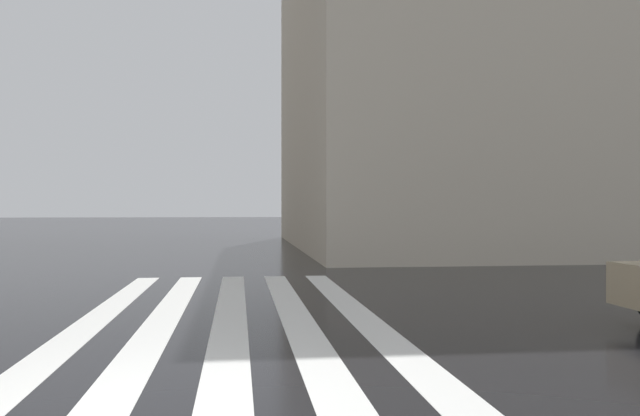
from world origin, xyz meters
TOP-DOWN VIEW (x-y plane):
  - ground_plane at (0.00, 0.00)m, footprint 220.00×220.00m
  - zebra_crossing at (4.00, -0.74)m, footprint 13.00×4.50m
  - haussmann_block_corner at (21.99, -18.08)m, footprint 18.98×29.59m

SIDE VIEW (x-z plane):
  - ground_plane at x=0.00m, z-range 0.00..0.00m
  - zebra_crossing at x=4.00m, z-range 0.00..0.01m
  - haussmann_block_corner at x=21.99m, z-range -0.20..18.99m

